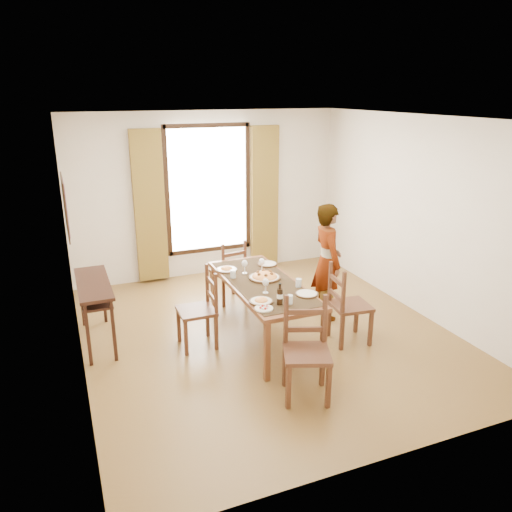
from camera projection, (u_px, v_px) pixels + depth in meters
name	position (u px, v px, depth m)	size (l,w,h in m)	color
ground	(267.00, 334.00, 6.45)	(5.00, 5.00, 0.00)	#523819
room_shell	(263.00, 216.00, 6.07)	(4.60, 5.10, 2.74)	silver
console_table	(94.00, 291.00, 6.04)	(0.38, 1.20, 0.80)	black
dining_table	(263.00, 287.00, 6.15)	(0.81, 1.99, 0.76)	brown
chair_west	(199.00, 311.00, 6.03)	(0.44, 0.44, 0.98)	#4E2E1A
chair_north	(229.00, 273.00, 7.32)	(0.49, 0.49, 0.95)	#4E2E1A
chair_south	(306.00, 353.00, 5.02)	(0.59, 0.59, 1.04)	#4E2E1A
chair_east	(348.00, 307.00, 6.12)	(0.49, 0.49, 1.01)	#4E2E1A
man	(327.00, 262.00, 6.72)	(0.44, 0.62, 1.60)	#93959B
plate_sw	(261.00, 300.00, 5.54)	(0.27, 0.27, 0.05)	silver
plate_se	(307.00, 292.00, 5.74)	(0.27, 0.27, 0.05)	silver
plate_nw	(227.00, 268.00, 6.52)	(0.27, 0.27, 0.05)	silver
plate_ne	(267.00, 263.00, 6.72)	(0.27, 0.27, 0.05)	silver
pasta_platter	(265.00, 275.00, 6.22)	(0.40, 0.40, 0.10)	red
caprese_plate	(264.00, 307.00, 5.36)	(0.20, 0.20, 0.04)	silver
wine_glass_a	(266.00, 286.00, 5.76)	(0.08, 0.08, 0.18)	white
wine_glass_b	(262.00, 265.00, 6.44)	(0.08, 0.08, 0.18)	white
wine_glass_c	(245.00, 267.00, 6.38)	(0.08, 0.08, 0.18)	white
tumbler_a	(299.00, 283.00, 5.97)	(0.07, 0.07, 0.10)	silver
tumbler_b	(233.00, 274.00, 6.25)	(0.07, 0.07, 0.10)	silver
tumbler_c	(290.00, 300.00, 5.49)	(0.07, 0.07, 0.10)	silver
wine_bottle	(280.00, 294.00, 5.45)	(0.07, 0.07, 0.25)	black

